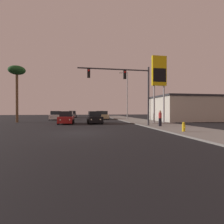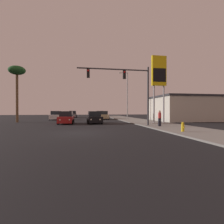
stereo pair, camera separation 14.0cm
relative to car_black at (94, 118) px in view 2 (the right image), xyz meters
name	(u,v)px [view 2 (the right image)]	position (x,y,z in m)	size (l,w,h in m)	color
ground_plane	(78,133)	(-1.99, -10.00, -0.76)	(120.00, 120.00, 0.00)	black
sidewalk_right	(146,122)	(7.51, 0.00, -0.70)	(5.00, 60.00, 0.12)	gray
building_gas_station	(185,108)	(16.01, 3.57, 1.40)	(10.30, 8.30, 4.30)	beige
car_black	(94,118)	(0.00, 0.00, 0.00)	(2.04, 4.34, 1.68)	black
car_tan	(103,115)	(2.58, 11.05, 0.00)	(2.04, 4.31, 1.68)	tan
car_white	(56,116)	(-6.60, 10.45, 0.00)	(2.04, 4.32, 1.68)	silver
car_grey	(73,115)	(-3.93, 20.37, 0.00)	(2.04, 4.32, 1.68)	slate
car_red	(66,118)	(-3.80, 0.02, 0.00)	(2.04, 4.33, 1.68)	maroon
car_blue	(100,114)	(2.90, 20.59, 0.00)	(2.04, 4.34, 1.68)	navy
traffic_light_mast	(128,83)	(3.28, -5.71, 4.00)	(7.89, 0.36, 6.50)	#38383D
street_lamp	(127,93)	(6.78, 8.27, 4.36)	(1.74, 0.24, 9.00)	#99999E
gas_station_sign	(159,75)	(8.52, -2.12, 5.86)	(2.00, 0.42, 9.00)	#99999E
fire_hydrant	(183,127)	(6.17, -11.52, -0.27)	(0.24, 0.34, 0.76)	gold
pedestrian_on_sidewalk	(160,118)	(6.40, -6.86, 0.27)	(0.34, 0.32, 1.67)	#23232D
palm_tree_near	(17,73)	(-11.26, 4.00, 6.57)	(2.40, 2.40, 8.45)	brown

